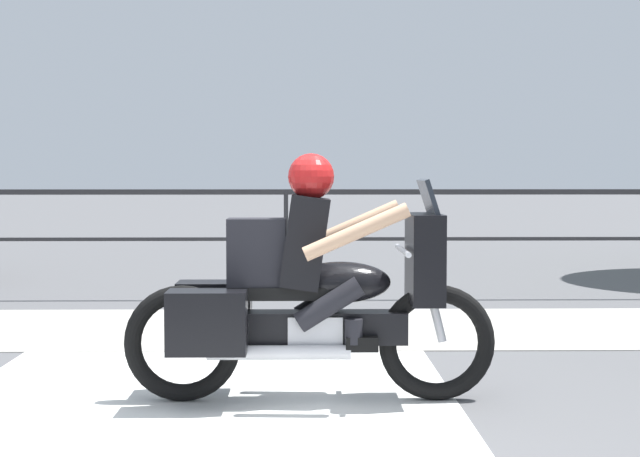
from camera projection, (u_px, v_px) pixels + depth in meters
name	position (u px, v px, depth m)	size (l,w,h in m)	color
ground_plane	(270.00, 421.00, 5.68)	(120.00, 120.00, 0.00)	#565659
sidewalk_band	(282.00, 328.00, 9.07)	(44.00, 2.40, 0.01)	#B7B2A8
crosswalk_band	(190.00, 430.00, 5.47)	(3.21, 6.00, 0.01)	silver
fence_railing	(286.00, 213.00, 11.08)	(36.00, 0.05, 1.25)	#232326
motorcycle	(305.00, 293.00, 6.15)	(2.34, 0.76, 1.56)	black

